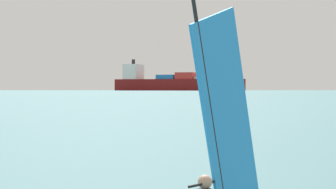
# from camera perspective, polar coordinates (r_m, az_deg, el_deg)

# --- Properties ---
(cargo_ship) EXTENTS (157.46, 42.42, 37.75)m
(cargo_ship) POSITION_cam_1_polar(r_m,az_deg,el_deg) (848.27, 0.65, 0.99)
(cargo_ship) COLOR maroon
(cargo_ship) RESTS_ON ground_plane
(small_sailboat) EXTENTS (2.45, 7.77, 9.15)m
(small_sailboat) POSITION_cam_1_polar(r_m,az_deg,el_deg) (201.96, 4.69, -0.01)
(small_sailboat) COLOR white
(small_sailboat) RESTS_ON ground_plane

